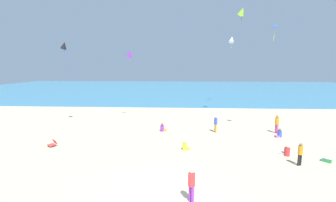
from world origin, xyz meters
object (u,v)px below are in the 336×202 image
person_4 (216,123)px  kite_black (64,45)px  cooler_box (327,160)px  person_3 (163,128)px  person_2 (286,151)px  person_7 (191,183)px  kite_blue (275,26)px  kite_white (232,39)px  kite_purple (129,55)px  person_8 (279,134)px  kite_lime (242,11)px  person_5 (185,147)px  person_1 (300,153)px  beach_chair_near_camera (53,143)px  person_0 (277,123)px

person_4 → kite_black: (-15.05, 1.41, 7.41)m
cooler_box → person_3: bearing=150.0°
person_3 → person_2: bearing=-45.2°
person_7 → kite_blue: bearing=20.1°
kite_white → kite_purple: bearing=-139.4°
kite_white → kite_purple: 18.58m
person_8 → kite_lime: 14.65m
cooler_box → person_3: (-11.42, 6.59, 0.14)m
person_2 → person_4: person_4 is taller
person_2 → kite_lime: 17.26m
person_5 → person_8: size_ratio=0.88×
cooler_box → kite_blue: (-1.60, 6.09, 9.57)m
person_1 → person_2: (-0.08, 1.63, -0.56)m
person_5 → kite_blue: size_ratio=0.51×
beach_chair_near_camera → person_4: size_ratio=0.54×
beach_chair_near_camera → kite_white: (18.22, 21.06, 10.27)m
cooler_box → person_7: size_ratio=0.38×
person_1 → person_2: bearing=-19.1°
kite_blue → kite_black: size_ratio=0.76×
beach_chair_near_camera → kite_blue: (18.19, 4.13, 9.48)m
person_7 → kite_blue: 16.04m
person_8 → person_1: bearing=56.9°
person_8 → kite_white: size_ratio=0.42×
beach_chair_near_camera → person_2: bearing=124.5°
person_7 → kite_blue: size_ratio=1.19×
person_1 → person_5: person_1 is taller
kite_white → person_4: bearing=-106.1°
beach_chair_near_camera → kite_purple: (4.29, 9.13, 7.29)m
cooler_box → person_7: person_7 is taller
kite_black → kite_purple: bearing=28.5°
beach_chair_near_camera → person_8: size_ratio=1.07×
person_3 → person_5: size_ratio=1.12×
beach_chair_near_camera → person_7: 12.68m
kite_purple → kite_black: 6.75m
person_3 → kite_blue: bearing=-16.8°
kite_lime → person_0: bearing=-72.8°
person_4 → kite_lime: 13.88m
person_1 → kite_lime: 18.08m
person_1 → cooler_box: bearing=-94.8°
person_2 → person_3: person_2 is taller
person_2 → person_3: bearing=18.8°
person_0 → person_1: (-1.49, -7.13, -0.16)m
person_0 → person_4: (-5.71, 0.00, -0.09)m
person_0 → person_4: bearing=149.3°
cooler_box → person_5: size_ratio=0.88×
kite_blue → kite_black: bearing=174.8°
kite_white → kite_black: (-19.82, -15.12, -2.17)m
person_8 → kite_purple: bearing=-42.8°
beach_chair_near_camera → kite_lime: kite_lime is taller
person_7 → kite_white: 30.56m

